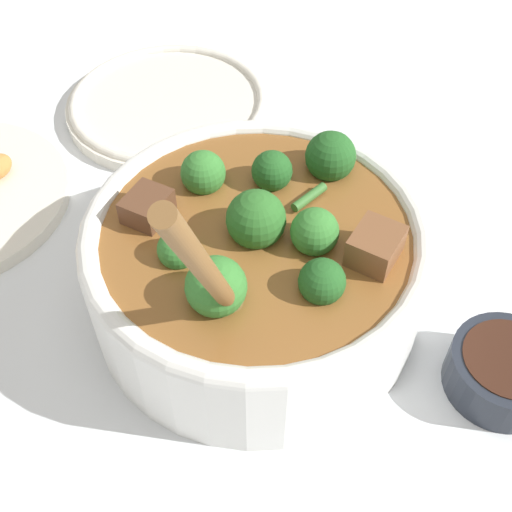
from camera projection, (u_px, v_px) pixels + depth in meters
ground_plane at (256, 302)px, 0.51m from camera, size 4.00×4.00×0.00m
stew_bowl at (256, 259)px, 0.47m from camera, size 0.26×0.25×0.24m
condiment_bowl at (504, 370)px, 0.45m from camera, size 0.08×0.08×0.04m
empty_plate at (169, 103)px, 0.67m from camera, size 0.21×0.21×0.02m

